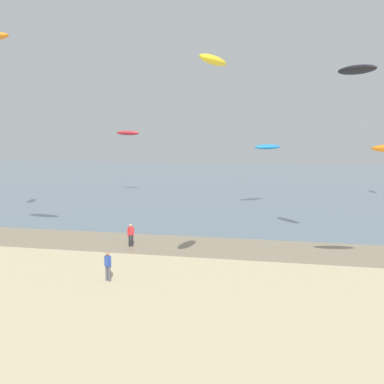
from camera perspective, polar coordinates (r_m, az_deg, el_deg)
The scene contains 8 objects.
wet_sand_strip at distance 33.50m, azimuth 4.09°, elevation -7.00°, with size 120.00×5.78×0.01m, color gray.
sea at distance 70.62m, azimuth 7.96°, elevation 1.12°, with size 160.00×70.00×0.10m, color slate.
person_mid_beach at distance 33.84m, azimuth -7.72°, elevation -5.30°, with size 0.40×0.46×1.71m.
person_by_waterline at distance 26.75m, azimuth -10.56°, elevation -9.08°, with size 0.51×0.36×1.71m.
kite_aloft_0 at distance 31.30m, azimuth 20.04°, elevation 14.28°, with size 3.10×0.99×0.50m, color black.
kite_aloft_2 at distance 47.82m, azimuth 9.51°, elevation 5.64°, with size 3.22×1.03×0.52m, color #2384D1.
kite_aloft_6 at distance 56.92m, azimuth -8.09°, elevation 7.37°, with size 3.10×0.99×0.50m, color red.
kite_aloft_7 at distance 21.58m, azimuth 2.69°, elevation 16.28°, with size 2.63×0.84×0.42m, color yellow.
Camera 1 is at (3.97, -5.51, 8.88)m, focal length 42.31 mm.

